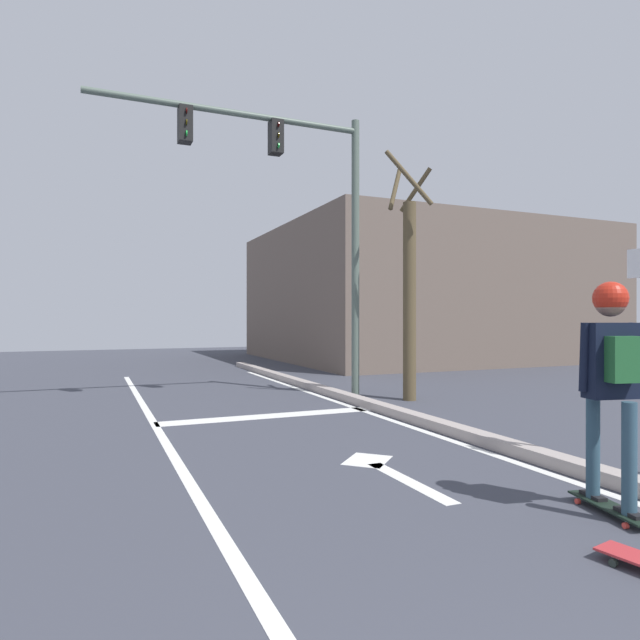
{
  "coord_description": "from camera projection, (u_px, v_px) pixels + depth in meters",
  "views": [
    {
      "loc": [
        -1.43,
        0.61,
        1.58
      ],
      "look_at": [
        1.51,
        7.47,
        1.56
      ],
      "focal_mm": 30.08,
      "sensor_mm": 36.0,
      "label": 1
    }
  ],
  "objects": [
    {
      "name": "lane_line_center",
      "position": [
        186.0,
        478.0,
        5.3
      ],
      "size": [
        0.12,
        20.0,
        0.01
      ],
      "primitive_type": "cube",
      "color": "white",
      "rests_on": "ground"
    },
    {
      "name": "lane_line_curbside",
      "position": [
        466.0,
        446.0,
        6.65
      ],
      "size": [
        0.12,
        20.0,
        0.01
      ],
      "primitive_type": "cube",
      "color": "white",
      "rests_on": "ground"
    },
    {
      "name": "stop_bar",
      "position": [
        269.0,
        416.0,
        8.67
      ],
      "size": [
        3.57,
        0.4,
        0.01
      ],
      "primitive_type": "cube",
      "color": "white",
      "rests_on": "ground"
    },
    {
      "name": "lane_arrow_stem",
      "position": [
        409.0,
        481.0,
        5.18
      ],
      "size": [
        0.16,
        1.4,
        0.01
      ],
      "primitive_type": "cube",
      "color": "white",
      "rests_on": "ground"
    },
    {
      "name": "lane_arrow_head",
      "position": [
        367.0,
        460.0,
        5.96
      ],
      "size": [
        0.71,
        0.71,
        0.01
      ],
      "primitive_type": "cube",
      "rotation": [
        0.0,
        0.0,
        0.79
      ],
      "color": "white",
      "rests_on": "ground"
    },
    {
      "name": "curb_strip",
      "position": [
        482.0,
        438.0,
        6.74
      ],
      "size": [
        0.24,
        24.0,
        0.14
      ],
      "primitive_type": "cube",
      "color": "#A19690",
      "rests_on": "ground"
    },
    {
      "name": "skateboard",
      "position": [
        610.0,
        507.0,
        4.31
      ],
      "size": [
        0.36,
        0.83,
        0.07
      ],
      "color": "black",
      "rests_on": "ground"
    },
    {
      "name": "skater",
      "position": [
        612.0,
        361.0,
        4.29
      ],
      "size": [
        0.49,
        0.65,
        1.81
      ],
      "color": "#2C4A5B",
      "rests_on": "skateboard"
    },
    {
      "name": "traffic_signal_mast",
      "position": [
        293.0,
        190.0,
        10.43
      ],
      "size": [
        5.22,
        0.34,
        5.64
      ],
      "color": "#536358",
      "rests_on": "ground"
    },
    {
      "name": "roadside_tree",
      "position": [
        409.0,
        290.0,
        10.37
      ],
      "size": [
        1.05,
        1.02,
        4.78
      ],
      "color": "brown",
      "rests_on": "ground"
    },
    {
      "name": "building_block",
      "position": [
        420.0,
        296.0,
        21.72
      ],
      "size": [
        11.67,
        10.21,
        5.02
      ],
      "primitive_type": "cube",
      "color": "#6A5A50",
      "rests_on": "ground"
    }
  ]
}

